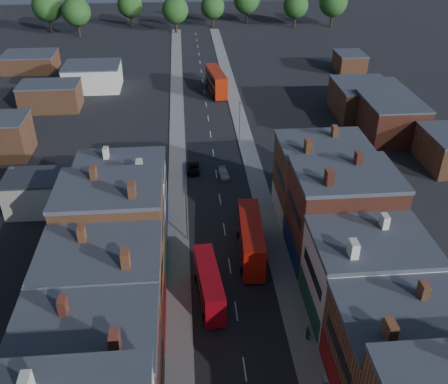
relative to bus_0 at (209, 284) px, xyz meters
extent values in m
cube|color=gray|center=(-3.57, 31.78, -2.26)|extent=(3.00, 200.00, 0.12)
cube|color=gray|center=(9.43, 31.78, -2.26)|extent=(3.00, 200.00, 0.12)
cube|color=slate|center=(8.13, -18.22, 5.68)|extent=(0.25, 0.70, 0.25)
cylinder|color=slate|center=(-2.27, 11.78, 1.68)|extent=(0.16, 0.16, 8.00)
cube|color=slate|center=(-2.27, 11.78, 5.68)|extent=(0.25, 0.70, 0.25)
cylinder|color=slate|center=(8.13, 41.78, 1.68)|extent=(0.16, 0.16, 8.00)
cube|color=slate|center=(8.13, 41.78, 5.68)|extent=(0.25, 0.70, 0.25)
cube|color=#A40913|center=(0.00, 0.00, -0.01)|extent=(3.19, 10.13, 3.98)
cube|color=black|center=(0.00, 0.00, -0.78)|extent=(3.18, 9.34, 0.81)
cube|color=black|center=(0.00, 0.00, 0.94)|extent=(3.18, 9.34, 0.81)
cylinder|color=black|center=(-0.83, -3.28, -1.87)|extent=(0.36, 0.93, 0.91)
cylinder|color=black|center=(1.43, -3.07, -1.87)|extent=(0.36, 0.93, 0.91)
cylinder|color=black|center=(-1.43, 3.07, -1.87)|extent=(0.36, 0.93, 0.91)
cylinder|color=black|center=(0.83, 3.28, -1.87)|extent=(0.36, 0.93, 0.91)
cube|color=red|center=(5.80, 7.63, 0.41)|extent=(3.27, 11.91, 4.72)
cube|color=black|center=(5.80, 7.63, -0.50)|extent=(3.28, 10.97, 0.96)
cube|color=black|center=(5.80, 7.63, 1.54)|extent=(3.28, 10.97, 0.96)
cylinder|color=black|center=(4.27, 3.93, -1.78)|extent=(0.38, 1.09, 1.07)
cylinder|color=black|center=(6.95, 3.80, -1.78)|extent=(0.38, 1.09, 1.07)
cylinder|color=black|center=(4.65, 11.47, -1.78)|extent=(0.38, 1.09, 1.07)
cylinder|color=black|center=(7.33, 11.33, -1.78)|extent=(0.38, 1.09, 1.07)
cube|color=#9A1D06|center=(5.66, 68.82, 0.55)|extent=(4.40, 12.65, 4.96)
cube|color=black|center=(5.66, 68.82, -0.41)|extent=(4.33, 11.68, 1.01)
cube|color=black|center=(5.66, 68.82, 1.73)|extent=(4.33, 11.68, 1.01)
cylinder|color=black|center=(4.78, 64.71, -1.76)|extent=(0.48, 1.16, 1.13)
cylinder|color=black|center=(7.57, 65.07, -1.76)|extent=(0.48, 1.16, 1.13)
cylinder|color=black|center=(3.75, 72.57, -1.76)|extent=(0.48, 1.16, 1.13)
cylinder|color=black|center=(6.55, 72.94, -1.76)|extent=(0.48, 1.16, 1.13)
imported|color=black|center=(-0.87, 31.04, -1.71)|extent=(2.17, 4.46, 1.22)
imported|color=silver|center=(4.13, 28.86, -1.78)|extent=(1.90, 3.86, 1.08)
imported|color=#545048|center=(9.98, -6.99, -1.31)|extent=(0.80, 1.15, 1.79)
camera|label=1|loc=(-1.92, -43.21, 38.49)|focal=40.00mm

